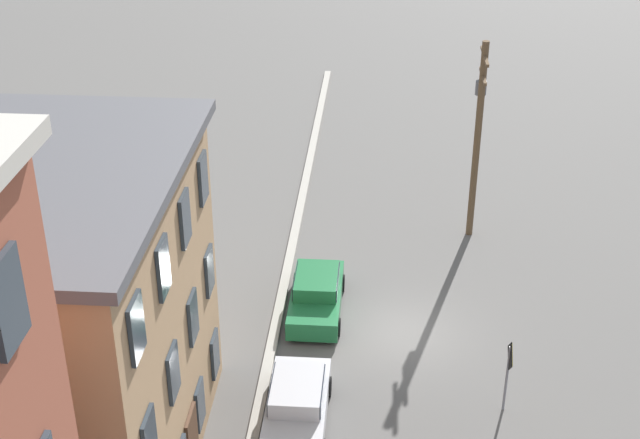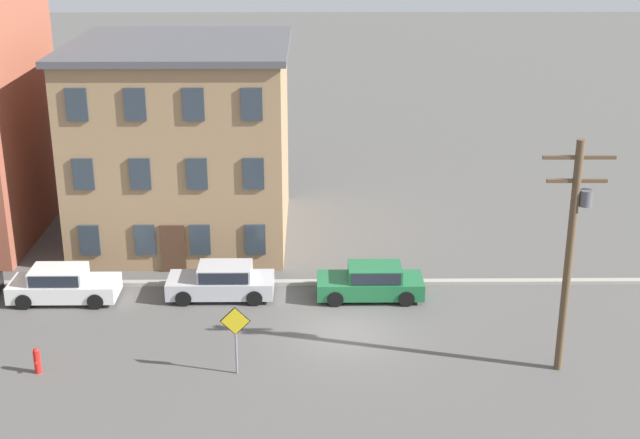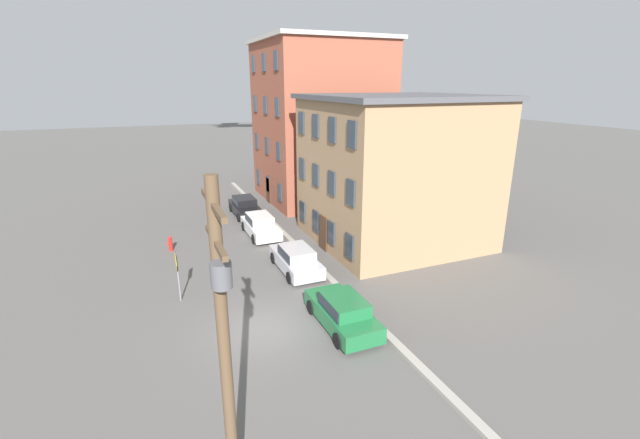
{
  "view_description": "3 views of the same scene",
  "coord_description": "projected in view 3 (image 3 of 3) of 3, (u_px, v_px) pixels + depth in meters",
  "views": [
    {
      "loc": [
        -26.06,
        0.99,
        18.29
      ],
      "look_at": [
        1.9,
        3.07,
        3.39
      ],
      "focal_mm": 50.0,
      "sensor_mm": 36.0,
      "label": 1
    },
    {
      "loc": [
        -1.27,
        -30.69,
        15.81
      ],
      "look_at": [
        -0.95,
        2.84,
        3.58
      ],
      "focal_mm": 50.0,
      "sensor_mm": 36.0,
      "label": 2
    },
    {
      "loc": [
        15.81,
        -4.1,
        10.09
      ],
      "look_at": [
        -0.64,
        2.86,
        4.37
      ],
      "focal_mm": 24.0,
      "sensor_mm": 36.0,
      "label": 3
    }
  ],
  "objects": [
    {
      "name": "car_black",
      "position": [
        245.0,
        206.0,
        34.01
      ],
      "size": [
        4.4,
        1.92,
        1.43
      ],
      "color": "black",
      "rests_on": "ground_plane"
    },
    {
      "name": "kerb_strip",
      "position": [
        357.0,
        306.0,
        20.11
      ],
      "size": [
        56.0,
        0.36,
        0.16
      ],
      "primitive_type": "cube",
      "color": "#9E998E",
      "rests_on": "ground_plane"
    },
    {
      "name": "apartment_midblock",
      "position": [
        395.0,
        170.0,
        27.62
      ],
      "size": [
        10.25,
        10.48,
        9.42
      ],
      "color": "#9E7A56",
      "rests_on": "ground_plane"
    },
    {
      "name": "car_green",
      "position": [
        343.0,
        311.0,
        18.35
      ],
      "size": [
        4.4,
        1.92,
        1.43
      ],
      "color": "#1E6638",
      "rests_on": "ground_plane"
    },
    {
      "name": "fire_hydrant",
      "position": [
        170.0,
        244.0,
        26.8
      ],
      "size": [
        0.24,
        0.34,
        0.96
      ],
      "color": "red",
      "rests_on": "ground_plane"
    },
    {
      "name": "car_white",
      "position": [
        260.0,
        225.0,
        29.52
      ],
      "size": [
        4.4,
        1.92,
        1.43
      ],
      "color": "silver",
      "rests_on": "ground_plane"
    },
    {
      "name": "apartment_corner",
      "position": [
        320.0,
        122.0,
        37.62
      ],
      "size": [
        10.37,
        10.31,
        13.64
      ],
      "color": "brown",
      "rests_on": "ground_plane"
    },
    {
      "name": "caution_sign",
      "position": [
        177.0,
        268.0,
        20.23
      ],
      "size": [
        1.06,
        0.08,
        2.58
      ],
      "color": "slate",
      "rests_on": "ground_plane"
    },
    {
      "name": "utility_pole",
      "position": [
        224.0,
        339.0,
        9.39
      ],
      "size": [
        2.4,
        0.44,
        8.39
      ],
      "color": "brown",
      "rests_on": "ground_plane"
    },
    {
      "name": "car_silver",
      "position": [
        296.0,
        258.0,
        23.84
      ],
      "size": [
        4.4,
        1.92,
        1.43
      ],
      "color": "#B7B7BC",
      "rests_on": "ground_plane"
    },
    {
      "name": "ground_plane",
      "position": [
        265.0,
        328.0,
        18.46
      ],
      "size": [
        200.0,
        200.0,
        0.0
      ],
      "primitive_type": "plane",
      "color": "#565451"
    }
  ]
}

